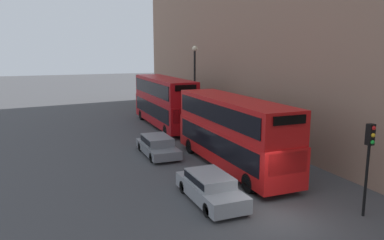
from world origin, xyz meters
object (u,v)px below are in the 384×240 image
bus_second_in_queue (164,100)px  traffic_light (369,151)px  car_hatchback (157,145)px  bus_leading (232,130)px  car_dark_sedan (210,187)px  pedestrian (179,112)px

bus_second_in_queue → traffic_light: size_ratio=2.80×
car_hatchback → traffic_light: size_ratio=1.14×
bus_leading → bus_second_in_queue: bus_second_in_queue is taller
traffic_light → car_dark_sedan: bearing=144.3°
car_hatchback → pedestrian: size_ratio=2.52×
bus_leading → pedestrian: bearing=81.5°
bus_second_in_queue → pedestrian: size_ratio=6.17×
car_hatchback → traffic_light: bearing=-66.3°
car_dark_sedan → traffic_light: 7.11m
bus_second_in_queue → car_dark_sedan: 18.06m
bus_leading → car_hatchback: bus_leading is taller
bus_second_in_queue → car_hatchback: bus_second_in_queue is taller
bus_second_in_queue → traffic_light: bearing=-84.5°
car_dark_sedan → traffic_light: traffic_light is taller
bus_leading → car_dark_sedan: bus_leading is taller
pedestrian → bus_leading: bearing=-98.5°
bus_leading → pedestrian: bus_leading is taller
car_hatchback → pedestrian: (5.78, 11.50, 0.16)m
car_hatchback → traffic_light: traffic_light is taller
bus_leading → pedestrian: (2.38, 15.83, -1.50)m
car_dark_sedan → pedestrian: bearing=73.9°
traffic_light → pedestrian: (0.29, 24.02, -2.07)m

